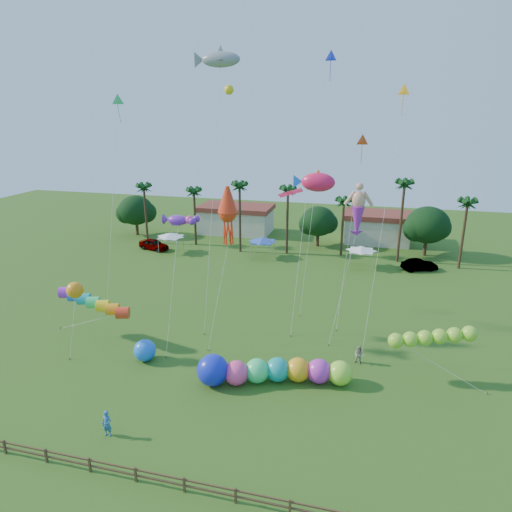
% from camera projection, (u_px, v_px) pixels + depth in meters
% --- Properties ---
extents(ground, '(160.00, 160.00, 0.00)m').
position_uv_depth(ground, '(219.00, 424.00, 31.13)').
color(ground, '#285116').
rests_on(ground, ground).
extents(tree_line, '(69.46, 8.91, 11.00)m').
position_uv_depth(tree_line, '(334.00, 222.00, 69.57)').
color(tree_line, '#3A2819').
rests_on(tree_line, ground).
extents(buildings_row, '(35.00, 7.00, 4.00)m').
position_uv_depth(buildings_row, '(297.00, 225.00, 77.39)').
color(buildings_row, beige).
rests_on(buildings_row, ground).
extents(tent_row, '(31.00, 4.00, 0.60)m').
position_uv_depth(tent_row, '(262.00, 240.00, 65.25)').
color(tent_row, white).
rests_on(tent_row, ground).
extents(fence, '(36.12, 0.12, 1.00)m').
position_uv_depth(fence, '(184.00, 483.00, 25.41)').
color(fence, brown).
rests_on(fence, ground).
extents(car_a, '(5.28, 3.27, 1.68)m').
position_uv_depth(car_a, '(154.00, 244.00, 70.22)').
color(car_a, '#4C4C54').
rests_on(car_a, ground).
extents(car_b, '(4.94, 3.28, 1.54)m').
position_uv_depth(car_b, '(419.00, 265.00, 61.03)').
color(car_b, '#4C4C54').
rests_on(car_b, ground).
extents(spectator_a, '(0.68, 0.46, 1.85)m').
position_uv_depth(spectator_a, '(107.00, 424.00, 29.78)').
color(spectator_a, '#3069A8').
rests_on(spectator_a, ground).
extents(spectator_b, '(0.96, 0.84, 1.67)m').
position_uv_depth(spectator_b, '(359.00, 355.00, 38.38)').
color(spectator_b, '#A29887').
rests_on(spectator_b, ground).
extents(caterpillar_inflatable, '(12.10, 4.99, 2.48)m').
position_uv_depth(caterpillar_inflatable, '(269.00, 371.00, 35.62)').
color(caterpillar_inflatable, '#FF438C').
rests_on(caterpillar_inflatable, ground).
extents(blue_ball, '(1.89, 1.89, 1.89)m').
position_uv_depth(blue_ball, '(145.00, 350.00, 38.88)').
color(blue_ball, '#1C6DFE').
rests_on(blue_ball, ground).
extents(rainbow_tube, '(10.09, 2.59, 3.86)m').
position_uv_depth(rainbow_tube, '(103.00, 311.00, 40.93)').
color(rainbow_tube, red).
rests_on(rainbow_tube, ground).
extents(green_worm, '(10.20, 3.55, 4.09)m').
position_uv_depth(green_worm, '(396.00, 341.00, 35.47)').
color(green_worm, '#8DD62F').
rests_on(green_worm, ground).
extents(orange_ball_kite, '(1.74, 2.14, 6.71)m').
position_uv_depth(orange_ball_kite, '(75.00, 290.00, 38.46)').
color(orange_ball_kite, orange).
rests_on(orange_ball_kite, ground).
extents(merman_kite, '(2.90, 4.15, 14.05)m').
position_uv_depth(merman_kite, '(358.00, 213.00, 40.50)').
color(merman_kite, tan).
rests_on(merman_kite, ground).
extents(fish_kite, '(4.97, 6.15, 14.97)m').
position_uv_depth(fish_kite, '(318.00, 182.00, 43.41)').
color(fish_kite, '#F01A4E').
rests_on(fish_kite, ground).
extents(shark_kite, '(5.27, 8.35, 25.86)m').
position_uv_depth(shark_kite, '(221.00, 60.00, 42.04)').
color(shark_kite, gray).
rests_on(shark_kite, ground).
extents(squid_kite, '(2.08, 5.76, 14.15)m').
position_uv_depth(squid_kite, '(228.00, 213.00, 41.40)').
color(squid_kite, red).
rests_on(squid_kite, ground).
extents(lobster_kite, '(3.56, 5.22, 11.99)m').
position_uv_depth(lobster_kite, '(178.00, 220.00, 39.74)').
color(lobster_kite, purple).
rests_on(lobster_kite, ground).
extents(delta_kite_red, '(1.83, 5.23, 18.36)m').
position_uv_depth(delta_kite_red, '(362.00, 144.00, 43.29)').
color(delta_kite_red, '#CA4016').
rests_on(delta_kite_red, ground).
extents(delta_kite_yellow, '(2.20, 3.62, 22.43)m').
position_uv_depth(delta_kite_yellow, '(402.00, 99.00, 34.83)').
color(delta_kite_yellow, orange).
rests_on(delta_kite_yellow, ground).
extents(delta_kite_green, '(1.53, 5.13, 22.14)m').
position_uv_depth(delta_kite_green, '(118.00, 104.00, 47.22)').
color(delta_kite_green, '#2EC568').
rests_on(delta_kite_green, ground).
extents(delta_kite_blue, '(2.29, 4.36, 25.99)m').
position_uv_depth(delta_kite_blue, '(330.00, 62.00, 43.41)').
color(delta_kite_blue, '#1729D2').
rests_on(delta_kite_blue, ground).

